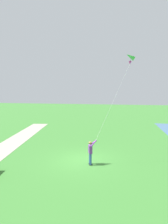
% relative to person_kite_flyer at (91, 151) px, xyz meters
% --- Properties ---
extents(ground_plane, '(120.00, 120.00, 0.00)m').
position_rel_person_kite_flyer_xyz_m(ground_plane, '(0.71, -0.74, -1.05)').
color(ground_plane, '#3D7F33').
extents(person_kite_flyer, '(0.63, 0.49, 1.83)m').
position_rel_person_kite_flyer_xyz_m(person_kite_flyer, '(0.00, 0.00, 0.00)').
color(person_kite_flyer, '#232328').
rests_on(person_kite_flyer, ground).
extents(flying_kite, '(2.44, 1.55, 6.10)m').
position_rel_person_kite_flyer_xyz_m(flying_kite, '(-2.42, -1.07, 6.49)').
color(flying_kite, green).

